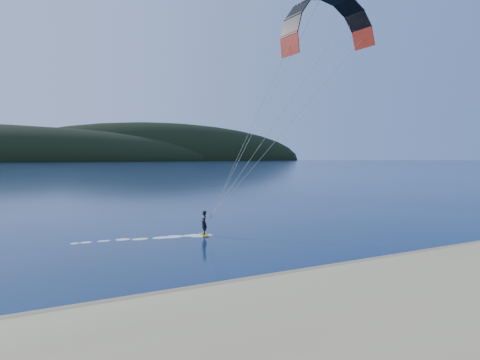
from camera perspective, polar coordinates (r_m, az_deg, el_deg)
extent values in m
plane|color=#08193C|center=(17.69, 3.70, -18.33)|extent=(1800.00, 1800.00, 0.00)
cube|color=#896C4F|center=(21.37, -3.11, -14.38)|extent=(220.00, 2.50, 0.10)
ellipsoid|color=black|center=(819.25, -10.21, 2.50)|extent=(600.00, 240.00, 140.00)
cube|color=#BE9616|center=(36.07, -4.75, -7.19)|extent=(0.88, 1.66, 0.09)
imported|color=black|center=(35.90, -4.76, -5.60)|extent=(0.63, 0.81, 1.95)
cylinder|color=gray|center=(35.59, 3.82, 6.26)|extent=(0.02, 0.02, 17.11)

